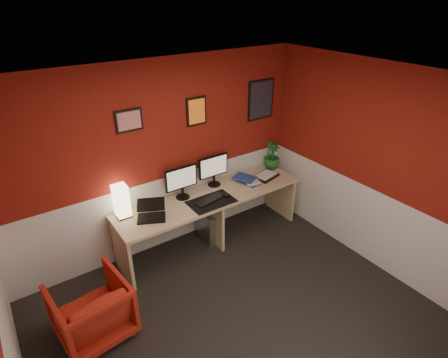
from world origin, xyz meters
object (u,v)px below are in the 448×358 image
(shoji_lamp, at_px, (121,202))
(pc_tower, at_px, (208,224))
(monitor_left, at_px, (182,178))
(armchair, at_px, (92,310))
(potted_plant, at_px, (272,155))
(desk, at_px, (211,219))
(monitor_right, at_px, (214,166))
(zen_tray, at_px, (266,176))
(laptop, at_px, (151,211))

(shoji_lamp, bearing_deg, pc_tower, -5.88)
(monitor_left, distance_m, pc_tower, 0.86)
(armchair, bearing_deg, pc_tower, -165.37)
(potted_plant, bearing_deg, shoji_lamp, 179.62)
(potted_plant, distance_m, armchair, 3.20)
(shoji_lamp, distance_m, armchair, 1.23)
(desk, relative_size, armchair, 3.69)
(armchair, bearing_deg, monitor_right, -163.54)
(monitor_left, xyz_separation_m, zen_tray, (1.28, -0.18, -0.28))
(desk, distance_m, monitor_left, 0.75)
(monitor_right, height_order, potted_plant, monitor_right)
(laptop, bearing_deg, monitor_left, 48.07)
(monitor_left, distance_m, armchair, 1.84)
(zen_tray, bearing_deg, desk, -179.95)
(monitor_left, bearing_deg, potted_plant, 0.14)
(monitor_right, xyz_separation_m, armchair, (-2.03, -0.85, -0.70))
(shoji_lamp, bearing_deg, monitor_right, 1.58)
(pc_tower, bearing_deg, zen_tray, -0.75)
(zen_tray, xyz_separation_m, pc_tower, (-0.95, 0.08, -0.52))
(shoji_lamp, relative_size, laptop, 1.21)
(desk, distance_m, zen_tray, 1.03)
(shoji_lamp, relative_size, potted_plant, 0.95)
(zen_tray, bearing_deg, laptop, -178.67)
(desk, xyz_separation_m, armchair, (-1.82, -0.62, -0.04))
(desk, height_order, shoji_lamp, shoji_lamp)
(pc_tower, bearing_deg, potted_plant, 8.74)
(shoji_lamp, height_order, monitor_right, monitor_right)
(zen_tray, bearing_deg, monitor_left, 172.15)
(zen_tray, distance_m, potted_plant, 0.37)
(desk, height_order, monitor_right, monitor_right)
(pc_tower, distance_m, armchair, 1.96)
(desk, xyz_separation_m, pc_tower, (0.00, 0.08, -0.14))
(shoji_lamp, xyz_separation_m, monitor_left, (0.80, -0.02, 0.09))
(potted_plant, xyz_separation_m, armchair, (-3.04, -0.80, -0.62))
(monitor_left, xyz_separation_m, pc_tower, (0.32, -0.10, -0.80))
(potted_plant, height_order, pc_tower, potted_plant)
(laptop, bearing_deg, zen_tray, 27.62)
(zen_tray, xyz_separation_m, potted_plant, (0.26, 0.18, 0.20))
(shoji_lamp, distance_m, laptop, 0.36)
(monitor_left, height_order, zen_tray, monitor_left)
(shoji_lamp, height_order, armchair, shoji_lamp)
(desk, xyz_separation_m, zen_tray, (0.95, 0.00, 0.38))
(desk, height_order, armchair, desk)
(zen_tray, relative_size, armchair, 0.50)
(monitor_right, height_order, zen_tray, monitor_right)
(potted_plant, distance_m, pc_tower, 1.41)
(monitor_right, xyz_separation_m, pc_tower, (-0.20, -0.15, -0.80))
(laptop, distance_m, zen_tray, 1.82)
(monitor_left, relative_size, potted_plant, 1.38)
(shoji_lamp, xyz_separation_m, zen_tray, (2.08, -0.19, -0.18))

